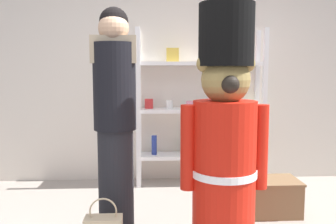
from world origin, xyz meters
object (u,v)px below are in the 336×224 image
Objects in this scene: person_shopper at (115,119)px; merchandise_shelf at (201,106)px; teddy_bear_guard at (225,139)px; display_crate at (273,196)px.

merchandise_shelf is at bearing 59.27° from person_shopper.
teddy_bear_guard is (-0.06, -1.65, -0.07)m from merchandise_shelf.
teddy_bear_guard is at bearing -16.21° from person_shopper.
display_crate is at bearing -61.54° from merchandise_shelf.
display_crate is at bearing 48.36° from teddy_bear_guard.
person_shopper is at bearing -162.32° from display_crate.
merchandise_shelf reaches higher than teddy_bear_guard.
merchandise_shelf is at bearing 118.46° from display_crate.
merchandise_shelf reaches higher than person_shopper.
person_shopper is 3.86× the size of display_crate.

